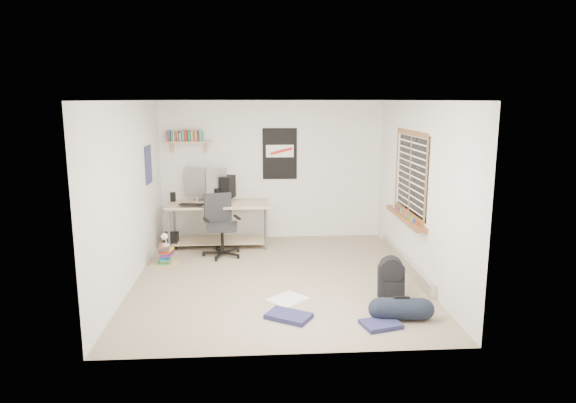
{
  "coord_description": "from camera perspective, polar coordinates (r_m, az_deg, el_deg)",
  "views": [
    {
      "loc": [
        -0.3,
        -6.99,
        2.51
      ],
      "look_at": [
        0.17,
        0.23,
        1.07
      ],
      "focal_mm": 32.0,
      "sensor_mm": 36.0,
      "label": 1
    }
  ],
  "objects": [
    {
      "name": "pc_tower",
      "position": [
        9.13,
        -6.69,
        1.6
      ],
      "size": [
        0.27,
        0.41,
        0.39
      ],
      "primitive_type": "cube",
      "rotation": [
        0.0,
        0.0,
        -0.27
      ],
      "color": "black",
      "rests_on": "desk"
    },
    {
      "name": "desk",
      "position": [
        8.99,
        -7.68,
        -2.65
      ],
      "size": [
        1.81,
        0.92,
        0.79
      ],
      "primitive_type": "cube",
      "rotation": [
        0.0,
        0.0,
        0.09
      ],
      "color": "#C6AC89",
      "rests_on": "floor"
    },
    {
      "name": "book_stack",
      "position": [
        8.23,
        -13.46,
        -5.73
      ],
      "size": [
        0.53,
        0.49,
        0.29
      ],
      "primitive_type": "cube",
      "rotation": [
        0.0,
        0.0,
        0.41
      ],
      "color": "brown",
      "rests_on": "floor"
    },
    {
      "name": "floor",
      "position": [
        7.44,
        -1.19,
        -8.52
      ],
      "size": [
        4.0,
        4.5,
        0.01
      ],
      "primitive_type": "cube",
      "color": "gray",
      "rests_on": "ground"
    },
    {
      "name": "poster_left_wall",
      "position": [
        8.42,
        -15.26,
        3.97
      ],
      "size": [
        0.02,
        0.42,
        0.6
      ],
      "primitive_type": "cube",
      "color": "navy",
      "rests_on": "left_wall"
    },
    {
      "name": "jeans_b",
      "position": [
        6.04,
        10.28,
        -13.27
      ],
      "size": [
        0.49,
        0.41,
        0.05
      ],
      "primitive_type": "cube",
      "rotation": [
        0.0,
        0.0,
        0.27
      ],
      "color": "#23254F",
      "rests_on": "floor"
    },
    {
      "name": "right_wall",
      "position": [
        7.47,
        14.33,
        1.18
      ],
      "size": [
        0.01,
        4.5,
        2.5
      ],
      "primitive_type": "cube",
      "color": "silver",
      "rests_on": "ground"
    },
    {
      "name": "speaker_right",
      "position": [
        9.02,
        -7.79,
        0.83
      ],
      "size": [
        0.12,
        0.12,
        0.2
      ],
      "primitive_type": "cube",
      "rotation": [
        0.0,
        0.0,
        -0.29
      ],
      "color": "black",
      "rests_on": "desk"
    },
    {
      "name": "wall_shelf",
      "position": [
        9.23,
        -10.93,
        6.52
      ],
      "size": [
        0.8,
        0.22,
        0.24
      ],
      "primitive_type": "cube",
      "color": "tan",
      "rests_on": "back_wall"
    },
    {
      "name": "speaker_left",
      "position": [
        8.99,
        -12.66,
        0.5
      ],
      "size": [
        0.09,
        0.09,
        0.16
      ],
      "primitive_type": "cube",
      "rotation": [
        0.0,
        0.0,
        -0.07
      ],
      "color": "black",
      "rests_on": "desk"
    },
    {
      "name": "keyboard",
      "position": [
        8.64,
        -10.68,
        -0.32
      ],
      "size": [
        0.42,
        0.21,
        0.02
      ],
      "primitive_type": "cube",
      "rotation": [
        0.0,
        0.0,
        -0.19
      ],
      "color": "black",
      "rests_on": "desk"
    },
    {
      "name": "jeans_a",
      "position": [
        6.13,
        0.08,
        -12.61
      ],
      "size": [
        0.59,
        0.53,
        0.05
      ],
      "primitive_type": "cube",
      "rotation": [
        0.0,
        0.0,
        -0.55
      ],
      "color": "#22234D",
      "rests_on": "floor"
    },
    {
      "name": "tshirt",
      "position": [
        6.6,
        -0.04,
        -10.91
      ],
      "size": [
        0.59,
        0.58,
        0.04
      ],
      "primitive_type": "cube",
      "rotation": [
        0.0,
        0.0,
        0.74
      ],
      "color": "silver",
      "rests_on": "floor"
    },
    {
      "name": "window",
      "position": [
        7.7,
        13.33,
        3.04
      ],
      "size": [
        0.1,
        1.5,
        1.26
      ],
      "primitive_type": "cube",
      "color": "brown",
      "rests_on": "right_wall"
    },
    {
      "name": "backpack",
      "position": [
        6.8,
        11.36,
        -8.85
      ],
      "size": [
        0.36,
        0.3,
        0.43
      ],
      "primitive_type": "cube",
      "rotation": [
        0.0,
        0.0,
        -0.13
      ],
      "color": "black",
      "rests_on": "floor"
    },
    {
      "name": "monitor_left",
      "position": [
        9.12,
        -10.11,
        1.74
      ],
      "size": [
        0.42,
        0.32,
        0.47
      ],
      "primitive_type": "cube",
      "rotation": [
        0.0,
        0.0,
        -0.57
      ],
      "color": "#B2B2B7",
      "rests_on": "desk"
    },
    {
      "name": "left_wall",
      "position": [
        7.31,
        -17.15,
        0.81
      ],
      "size": [
        0.01,
        4.5,
        2.5
      ],
      "primitive_type": "cube",
      "color": "silver",
      "rests_on": "ground"
    },
    {
      "name": "baseboard_heater",
      "position": [
        8.01,
        12.92,
        -6.63
      ],
      "size": [
        0.08,
        2.5,
        0.18
      ],
      "primitive_type": "cube",
      "color": "#B7B2A8",
      "rests_on": "floor"
    },
    {
      "name": "subwoofer",
      "position": [
        9.04,
        -12.84,
        -4.24
      ],
      "size": [
        0.23,
        0.23,
        0.26
      ],
      "primitive_type": "cube",
      "rotation": [
        0.0,
        0.0,
        -0.01
      ],
      "color": "black",
      "rests_on": "floor"
    },
    {
      "name": "poster_back_wall",
      "position": [
        9.28,
        -0.92,
        5.32
      ],
      "size": [
        0.62,
        0.03,
        0.92
      ],
      "primitive_type": "cube",
      "color": "black",
      "rests_on": "back_wall"
    },
    {
      "name": "back_wall",
      "position": [
        9.34,
        -1.84,
        3.5
      ],
      "size": [
        4.0,
        0.01,
        2.5
      ],
      "primitive_type": "cube",
      "color": "silver",
      "rests_on": "ground"
    },
    {
      "name": "duffel_bag",
      "position": [
        6.2,
        12.47,
        -11.5
      ],
      "size": [
        0.28,
        0.28,
        0.51
      ],
      "primitive_type": "cylinder",
      "rotation": [
        0.0,
        0.0,
        -0.09
      ],
      "color": "black",
      "rests_on": "floor"
    },
    {
      "name": "office_chair",
      "position": [
        8.39,
        -7.34,
        -2.77
      ],
      "size": [
        0.85,
        0.85,
        1.01
      ],
      "primitive_type": "cube",
      "rotation": [
        0.0,
        0.0,
        0.35
      ],
      "color": "#232325",
      "rests_on": "floor"
    },
    {
      "name": "monitor_right",
      "position": [
        9.02,
        -8.0,
        1.63
      ],
      "size": [
        0.4,
        0.3,
        0.45
      ],
      "primitive_type": "cube",
      "rotation": [
        0.0,
        0.0,
        0.55
      ],
      "color": "#B3B2B8",
      "rests_on": "desk"
    },
    {
      "name": "desk_lamp",
      "position": [
        8.15,
        -13.41,
        -4.22
      ],
      "size": [
        0.17,
        0.21,
        0.19
      ],
      "primitive_type": "cube",
      "rotation": [
        0.0,
        0.0,
        0.32
      ],
      "color": "white",
      "rests_on": "book_stack"
    },
    {
      "name": "ceiling",
      "position": [
        7.0,
        -1.28,
        11.21
      ],
      "size": [
        4.0,
        4.5,
        0.01
      ],
      "primitive_type": "cube",
      "color": "white",
      "rests_on": "ground"
    }
  ]
}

